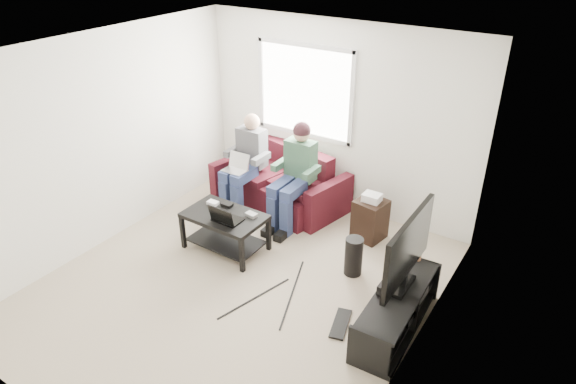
{
  "coord_description": "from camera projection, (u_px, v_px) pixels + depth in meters",
  "views": [
    {
      "loc": [
        2.99,
        -3.6,
        3.7
      ],
      "look_at": [
        0.28,
        0.6,
        1.01
      ],
      "focal_mm": 32.0,
      "sensor_mm": 36.0,
      "label": 1
    }
  ],
  "objects": [
    {
      "name": "console_grey",
      "position": [
        409.0,
        290.0,
        5.31
      ],
      "size": [
        0.34,
        0.26,
        0.08
      ],
      "primitive_type": "cube",
      "color": "gray",
      "rests_on": "tv_stand"
    },
    {
      "name": "controller_c",
      "position": [
        251.0,
        215.0,
        6.21
      ],
      "size": [
        0.15,
        0.1,
        0.04
      ],
      "primitive_type": "cube",
      "rotation": [
        0.0,
        0.0,
        -0.11
      ],
      "color": "gray",
      "rests_on": "coffee_table"
    },
    {
      "name": "tv",
      "position": [
        408.0,
        249.0,
        4.87
      ],
      "size": [
        0.12,
        1.1,
        0.81
      ],
      "color": "black",
      "rests_on": "tv_stand"
    },
    {
      "name": "coffee_table",
      "position": [
        225.0,
        223.0,
        6.31
      ],
      "size": [
        0.99,
        0.61,
        0.49
      ],
      "color": "black",
      "rests_on": "floor"
    },
    {
      "name": "wall_front",
      "position": [
        32.0,
        308.0,
        3.56
      ],
      "size": [
        4.5,
        0.0,
        4.5
      ],
      "primitive_type": "plane",
      "rotation": [
        -1.57,
        0.0,
        0.0
      ],
      "color": "white",
      "rests_on": "floor"
    },
    {
      "name": "sofa",
      "position": [
        282.0,
        185.0,
        7.33
      ],
      "size": [
        1.92,
        1.11,
        0.82
      ],
      "color": "#47111B",
      "rests_on": "floor"
    },
    {
      "name": "laptop_silver",
      "position": [
        235.0,
        167.0,
        6.95
      ],
      "size": [
        0.35,
        0.26,
        0.24
      ],
      "primitive_type": null,
      "rotation": [
        0.0,
        0.0,
        -0.14
      ],
      "color": "silver",
      "rests_on": "person_left"
    },
    {
      "name": "person_right",
      "position": [
        295.0,
        168.0,
        6.71
      ],
      "size": [
        0.4,
        0.71,
        1.38
      ],
      "color": "#334771",
      "rests_on": "sofa"
    },
    {
      "name": "tv_stand",
      "position": [
        397.0,
        313.0,
        5.13
      ],
      "size": [
        0.46,
        1.38,
        0.45
      ],
      "color": "black",
      "rests_on": "floor"
    },
    {
      "name": "keyboard_floor",
      "position": [
        341.0,
        324.0,
        5.26
      ],
      "size": [
        0.26,
        0.47,
        0.02
      ],
      "primitive_type": "cube",
      "rotation": [
        0.0,
        0.0,
        0.26
      ],
      "color": "black",
      "rests_on": "floor"
    },
    {
      "name": "wall_left",
      "position": [
        102.0,
        142.0,
        6.18
      ],
      "size": [
        0.0,
        4.5,
        4.5
      ],
      "primitive_type": "plane",
      "rotation": [
        1.57,
        0.0,
        1.57
      ],
      "color": "white",
      "rests_on": "floor"
    },
    {
      "name": "wall_right",
      "position": [
        422.0,
        243.0,
        4.27
      ],
      "size": [
        0.0,
        4.5,
        4.5
      ],
      "primitive_type": "plane",
      "rotation": [
        1.57,
        0.0,
        -1.57
      ],
      "color": "white",
      "rests_on": "floor"
    },
    {
      "name": "end_table",
      "position": [
        370.0,
        218.0,
        6.57
      ],
      "size": [
        0.36,
        0.36,
        0.64
      ],
      "color": "black",
      "rests_on": "floor"
    },
    {
      "name": "ceiling",
      "position": [
        225.0,
        55.0,
        4.61
      ],
      "size": [
        4.5,
        4.5,
        0.0
      ],
      "primitive_type": "plane",
      "rotation": [
        3.14,
        0.0,
        0.0
      ],
      "color": "white",
      "rests_on": "wall_back"
    },
    {
      "name": "wall_back",
      "position": [
        337.0,
        119.0,
        6.89
      ],
      "size": [
        4.5,
        0.0,
        4.5
      ],
      "primitive_type": "plane",
      "rotation": [
        1.57,
        0.0,
        0.0
      ],
      "color": "white",
      "rests_on": "floor"
    },
    {
      "name": "floor",
      "position": [
        239.0,
        284.0,
        5.85
      ],
      "size": [
        4.5,
        4.5,
        0.0
      ],
      "primitive_type": "plane",
      "color": "tan",
      "rests_on": "ground"
    },
    {
      "name": "laptop_black",
      "position": [
        227.0,
        212.0,
        6.08
      ],
      "size": [
        0.35,
        0.26,
        0.24
      ],
      "primitive_type": null,
      "rotation": [
        0.0,
        0.0,
        0.05
      ],
      "color": "black",
      "rests_on": "coffee_table"
    },
    {
      "name": "person_left",
      "position": [
        245.0,
        159.0,
        7.1
      ],
      "size": [
        0.4,
        0.7,
        1.34
      ],
      "color": "#334771",
      "rests_on": "sofa"
    },
    {
      "name": "console_white",
      "position": [
        381.0,
        331.0,
        4.8
      ],
      "size": [
        0.3,
        0.22,
        0.06
      ],
      "primitive_type": "cube",
      "color": "silver",
      "rests_on": "tv_stand"
    },
    {
      "name": "controller_b",
      "position": [
        227.0,
        205.0,
        6.42
      ],
      "size": [
        0.14,
        0.09,
        0.04
      ],
      "primitive_type": "cube",
      "rotation": [
        0.0,
        0.0,
        0.02
      ],
      "color": "black",
      "rests_on": "coffee_table"
    },
    {
      "name": "console_black",
      "position": [
        395.0,
        310.0,
        5.06
      ],
      "size": [
        0.38,
        0.3,
        0.07
      ],
      "primitive_type": "cube",
      "color": "black",
      "rests_on": "tv_stand"
    },
    {
      "name": "subwoofer",
      "position": [
        354.0,
        256.0,
        5.92
      ],
      "size": [
        0.21,
        0.21,
        0.47
      ],
      "primitive_type": "cylinder",
      "color": "black",
      "rests_on": "floor"
    },
    {
      "name": "drink_cup",
      "position": [
        418.0,
        255.0,
        5.47
      ],
      "size": [
        0.08,
        0.08,
        0.12
      ],
      "primitive_type": "cylinder",
      "color": "#9F6744",
      "rests_on": "tv_stand"
    },
    {
      "name": "soundbar",
      "position": [
        392.0,
        279.0,
        5.12
      ],
      "size": [
        0.12,
        0.5,
        0.1
      ],
      "primitive_type": "cube",
      "color": "black",
      "rests_on": "tv_stand"
    },
    {
      "name": "controller_a",
      "position": [
        213.0,
        203.0,
        6.46
      ],
      "size": [
        0.14,
        0.09,
        0.04
      ],
      "primitive_type": "cube",
      "rotation": [
        0.0,
        0.0,
        0.02
      ],
      "color": "silver",
      "rests_on": "coffee_table"
    },
    {
      "name": "window",
      "position": [
        305.0,
        91.0,
        6.98
      ],
      "size": [
        1.48,
        0.04,
        1.28
      ],
      "color": "white",
      "rests_on": "wall_back"
    }
  ]
}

